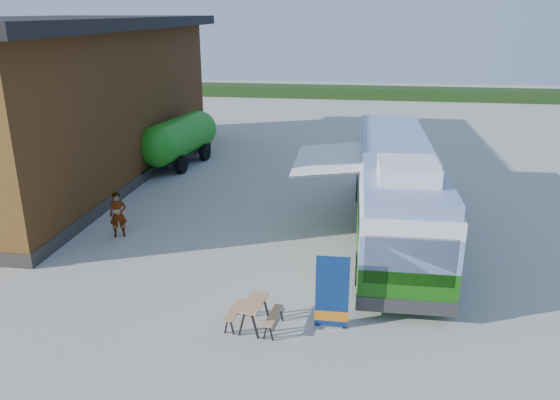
% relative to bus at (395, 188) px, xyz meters
% --- Properties ---
extents(ground, '(100.00, 100.00, 0.00)m').
position_rel_bus_xyz_m(ground, '(-4.96, -4.48, -1.81)').
color(ground, '#BCB7AD').
rests_on(ground, ground).
extents(barn, '(9.60, 21.20, 7.50)m').
position_rel_bus_xyz_m(barn, '(-15.46, 5.52, 1.78)').
color(barn, brown).
rests_on(barn, ground).
extents(hedge, '(40.00, 3.00, 1.00)m').
position_rel_bus_xyz_m(hedge, '(3.04, 33.52, -1.31)').
color(hedge, '#264419').
rests_on(hedge, ground).
extents(bus, '(2.76, 12.39, 3.80)m').
position_rel_bus_xyz_m(bus, '(0.00, 0.00, 0.00)').
color(bus, '#237513').
rests_on(bus, ground).
extents(awning, '(2.74, 4.41, 0.52)m').
position_rel_bus_xyz_m(awning, '(-2.10, 0.24, 0.95)').
color(awning, white).
rests_on(awning, ground).
extents(banner, '(0.87, 0.19, 2.01)m').
position_rel_bus_xyz_m(banner, '(-1.84, -6.50, -0.99)').
color(banner, navy).
rests_on(banner, ground).
extents(picnic_table, '(1.40, 1.28, 0.72)m').
position_rel_bus_xyz_m(picnic_table, '(-3.81, -6.79, -1.27)').
color(picnic_table, tan).
rests_on(picnic_table, ground).
extents(person_a, '(0.72, 0.61, 1.67)m').
position_rel_bus_xyz_m(person_a, '(-9.79, -1.56, -0.98)').
color(person_a, '#999999').
rests_on(person_a, ground).
extents(person_b, '(0.91, 1.04, 1.81)m').
position_rel_bus_xyz_m(person_b, '(-10.55, 7.78, -0.91)').
color(person_b, '#999999').
rests_on(person_b, ground).
extents(slurry_tanker, '(2.82, 6.76, 2.53)m').
position_rel_bus_xyz_m(slurry_tanker, '(-10.66, 8.10, -0.36)').
color(slurry_tanker, '#1E901A').
rests_on(slurry_tanker, ground).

